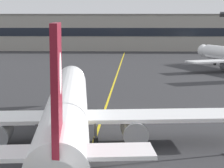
{
  "coord_description": "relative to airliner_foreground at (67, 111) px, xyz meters",
  "views": [
    {
      "loc": [
        2.51,
        -30.55,
        12.05
      ],
      "look_at": [
        1.37,
        9.97,
        6.02
      ],
      "focal_mm": 74.1,
      "sensor_mm": 36.0,
      "label": 1
    }
  ],
  "objects": [
    {
      "name": "airliner_foreground",
      "position": [
        0.0,
        0.0,
        0.0
      ],
      "size": [
        32.31,
        41.52,
        11.65
      ],
      "color": "white",
      "rests_on": "ground"
    },
    {
      "name": "terminal_building",
      "position": [
        13.99,
        120.76,
        2.93
      ],
      "size": [
        115.9,
        12.4,
        12.59
      ],
      "color": "#9E998E",
      "rests_on": "ground"
    },
    {
      "name": "taxiway_centreline",
      "position": [
        2.82,
        19.17,
        -3.37
      ],
      "size": [
        5.02,
        179.95,
        0.01
      ],
      "primitive_type": "cube",
      "rotation": [
        0.0,
        0.0,
        -0.03
      ],
      "color": "yellow",
      "rests_on": "ground"
    }
  ]
}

